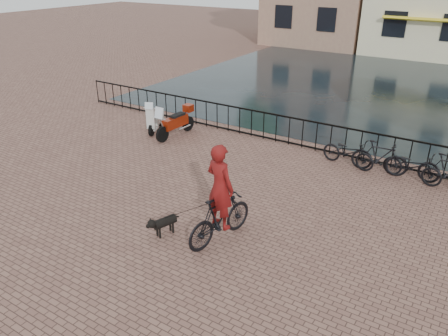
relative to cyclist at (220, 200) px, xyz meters
The scene contains 10 objects.
ground 2.20m from the cyclist, 109.49° to the right, with size 100.00×100.00×0.00m, color brown.
canal_water 15.52m from the cyclist, 92.39° to the left, with size 20.00×20.00×0.00m, color black.
railing 6.23m from the cyclist, 95.97° to the left, with size 20.00×0.05×1.02m.
cyclist is the anchor object (origin of this frame).
dog 1.53m from the cyclist, 157.04° to the right, with size 0.50×0.84×0.54m.
motorcycle 6.87m from the cyclist, 136.75° to the left, with size 0.54×1.88×1.33m.
scooter 7.66m from the cyclist, 141.47° to the left, with size 0.92×1.47×1.32m.
parked_bike_0 5.72m from the cyclist, 78.30° to the left, with size 0.60×1.72×0.90m, color black.
parked_bike_1 5.98m from the cyclist, 69.32° to the left, with size 0.47×1.66×1.00m, color black.
parked_bike_2 6.38m from the cyclist, 61.28° to the left, with size 0.60×1.72×0.90m, color black.
Camera 1 is at (5.25, -5.23, 5.81)m, focal length 35.00 mm.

